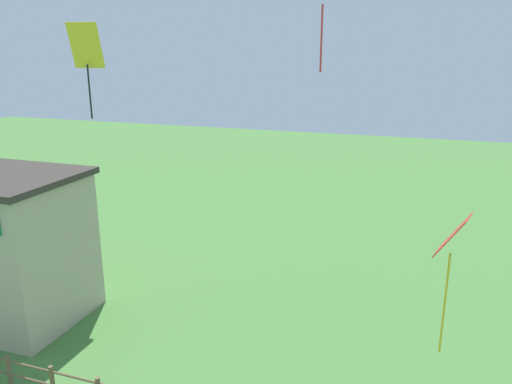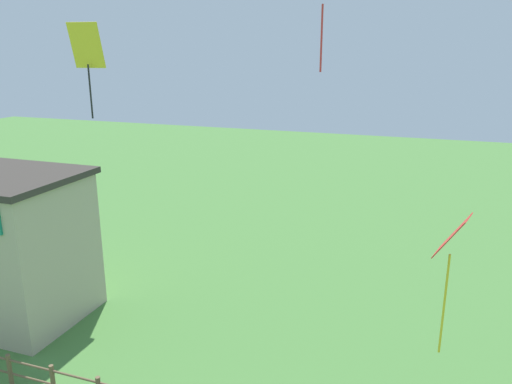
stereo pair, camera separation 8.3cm
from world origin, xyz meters
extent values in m
cylinder|color=brown|center=(-7.46, 6.55, 0.61)|extent=(0.14, 0.14, 1.21)
cylinder|color=brown|center=(-5.80, 6.55, 0.61)|extent=(0.14, 0.14, 1.21)
cube|color=yellow|center=(-5.02, 8.52, 10.41)|extent=(0.96, 0.48, 1.23)
cylinder|color=black|center=(-5.02, 8.52, 9.14)|extent=(0.05, 0.05, 1.53)
cube|color=red|center=(4.90, 7.06, 6.53)|extent=(0.76, 0.89, 0.91)
cylinder|color=yellow|center=(4.90, 7.06, 4.91)|extent=(0.05, 0.05, 2.38)
cylinder|color=red|center=(1.52, 9.14, 10.56)|extent=(0.05, 0.05, 1.62)
camera|label=1|loc=(4.20, -3.61, 10.27)|focal=35.00mm
camera|label=2|loc=(4.28, -3.59, 10.27)|focal=35.00mm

